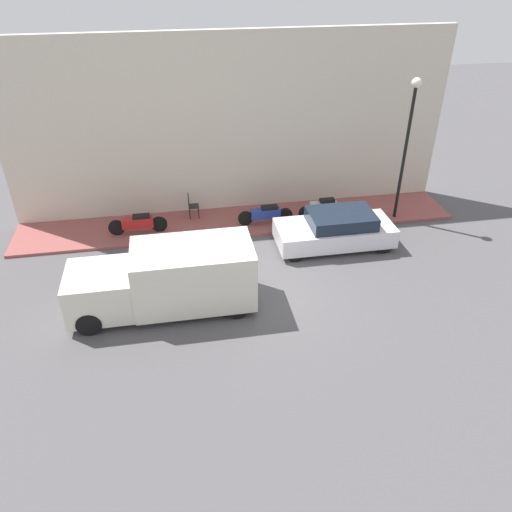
{
  "coord_description": "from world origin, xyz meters",
  "views": [
    {
      "loc": [
        -12.3,
        2.32,
        9.36
      ],
      "look_at": [
        1.23,
        -0.08,
        0.6
      ],
      "focal_mm": 35.0,
      "sensor_mm": 36.0,
      "label": 1
    }
  ],
  "objects_px": {
    "parked_car": "(336,230)",
    "streetlamp": "(409,130)",
    "cafe_chair": "(191,204)",
    "motorcycle_blue": "(266,214)",
    "motorcycle_red": "(138,223)",
    "delivery_van": "(166,279)",
    "scooter_silver": "(323,208)"
  },
  "relations": [
    {
      "from": "parked_car",
      "to": "cafe_chair",
      "type": "xyz_separation_m",
      "value": [
        2.85,
        4.92,
        0.02
      ]
    },
    {
      "from": "streetlamp",
      "to": "motorcycle_blue",
      "type": "bearing_deg",
      "value": 86.24
    },
    {
      "from": "scooter_silver",
      "to": "cafe_chair",
      "type": "bearing_deg",
      "value": 78.01
    },
    {
      "from": "parked_car",
      "to": "motorcycle_red",
      "type": "distance_m",
      "value": 7.22
    },
    {
      "from": "parked_car",
      "to": "motorcycle_blue",
      "type": "bearing_deg",
      "value": 49.4
    },
    {
      "from": "parked_car",
      "to": "motorcycle_blue",
      "type": "distance_m",
      "value": 2.85
    },
    {
      "from": "motorcycle_red",
      "to": "streetlamp",
      "type": "distance_m",
      "value": 10.36
    },
    {
      "from": "motorcycle_blue",
      "to": "scooter_silver",
      "type": "height_order",
      "value": "scooter_silver"
    },
    {
      "from": "parked_car",
      "to": "cafe_chair",
      "type": "height_order",
      "value": "parked_car"
    },
    {
      "from": "scooter_silver",
      "to": "motorcycle_red",
      "type": "xyz_separation_m",
      "value": [
        0.16,
        7.03,
        -0.05
      ]
    },
    {
      "from": "motorcycle_blue",
      "to": "delivery_van",
      "type": "bearing_deg",
      "value": 139.08
    },
    {
      "from": "delivery_van",
      "to": "motorcycle_blue",
      "type": "distance_m",
      "value": 5.88
    },
    {
      "from": "scooter_silver",
      "to": "motorcycle_red",
      "type": "bearing_deg",
      "value": 88.69
    },
    {
      "from": "delivery_van",
      "to": "parked_car",
      "type": "bearing_deg",
      "value": -66.8
    },
    {
      "from": "motorcycle_blue",
      "to": "motorcycle_red",
      "type": "relative_size",
      "value": 0.99
    },
    {
      "from": "motorcycle_blue",
      "to": "scooter_silver",
      "type": "relative_size",
      "value": 1.1
    },
    {
      "from": "parked_car",
      "to": "motorcycle_red",
      "type": "bearing_deg",
      "value": 74.33
    },
    {
      "from": "scooter_silver",
      "to": "motorcycle_red",
      "type": "relative_size",
      "value": 0.9
    },
    {
      "from": "cafe_chair",
      "to": "motorcycle_red",
      "type": "bearing_deg",
      "value": 113.92
    },
    {
      "from": "motorcycle_blue",
      "to": "streetlamp",
      "type": "distance_m",
      "value": 5.97
    },
    {
      "from": "streetlamp",
      "to": "cafe_chair",
      "type": "distance_m",
      "value": 8.49
    },
    {
      "from": "streetlamp",
      "to": "cafe_chair",
      "type": "height_order",
      "value": "streetlamp"
    },
    {
      "from": "motorcycle_red",
      "to": "cafe_chair",
      "type": "distance_m",
      "value": 2.23
    },
    {
      "from": "scooter_silver",
      "to": "delivery_van",
      "type": "bearing_deg",
      "value": 125.64
    },
    {
      "from": "scooter_silver",
      "to": "cafe_chair",
      "type": "height_order",
      "value": "cafe_chair"
    },
    {
      "from": "streetlamp",
      "to": "delivery_van",
      "type": "bearing_deg",
      "value": 114.59
    },
    {
      "from": "cafe_chair",
      "to": "scooter_silver",
      "type": "bearing_deg",
      "value": -101.99
    },
    {
      "from": "scooter_silver",
      "to": "streetlamp",
      "type": "xyz_separation_m",
      "value": [
        -0.27,
        -2.86,
        3.01
      ]
    },
    {
      "from": "parked_car",
      "to": "streetlamp",
      "type": "relative_size",
      "value": 0.78
    },
    {
      "from": "parked_car",
      "to": "streetlamp",
      "type": "xyz_separation_m",
      "value": [
        1.52,
        -2.94,
        2.94
      ]
    },
    {
      "from": "cafe_chair",
      "to": "motorcycle_blue",
      "type": "bearing_deg",
      "value": -109.88
    },
    {
      "from": "motorcycle_blue",
      "to": "parked_car",
      "type": "bearing_deg",
      "value": -130.6
    }
  ]
}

